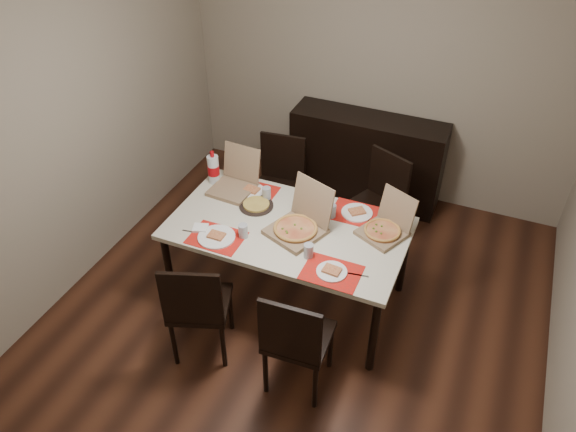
% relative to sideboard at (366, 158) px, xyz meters
% --- Properties ---
extents(ground, '(3.80, 4.00, 0.02)m').
position_rel_sideboard_xyz_m(ground, '(0.00, -1.78, -0.46)').
color(ground, '#452315').
rests_on(ground, ground).
extents(room_walls, '(3.84, 4.02, 2.62)m').
position_rel_sideboard_xyz_m(room_walls, '(0.00, -1.35, 1.28)').
color(room_walls, gray).
rests_on(room_walls, ground).
extents(sideboard, '(1.50, 0.40, 0.90)m').
position_rel_sideboard_xyz_m(sideboard, '(0.00, 0.00, 0.00)').
color(sideboard, black).
rests_on(sideboard, ground).
extents(dining_table, '(1.80, 1.00, 0.75)m').
position_rel_sideboard_xyz_m(dining_table, '(-0.15, -1.64, 0.23)').
color(dining_table, beige).
rests_on(dining_table, ground).
extents(chair_near_left, '(0.54, 0.54, 0.93)m').
position_rel_sideboard_xyz_m(chair_near_left, '(-0.51, -2.44, 0.06)').
color(chair_near_left, black).
rests_on(chair_near_left, ground).
extents(chair_near_right, '(0.44, 0.44, 0.93)m').
position_rel_sideboard_xyz_m(chair_near_right, '(0.24, -2.45, 0.06)').
color(chair_near_right, black).
rests_on(chair_near_right, ground).
extents(chair_far_left, '(0.46, 0.46, 0.93)m').
position_rel_sideboard_xyz_m(chair_far_left, '(-0.60, -0.79, 0.06)').
color(chair_far_left, black).
rests_on(chair_far_left, ground).
extents(chair_far_right, '(0.56, 0.56, 0.93)m').
position_rel_sideboard_xyz_m(chair_far_right, '(0.32, -0.71, 0.06)').
color(chair_far_right, black).
rests_on(chair_far_right, ground).
extents(setting_near_left, '(0.49, 0.30, 0.11)m').
position_rel_sideboard_xyz_m(setting_near_left, '(-0.56, -1.95, 0.32)').
color(setting_near_left, red).
rests_on(setting_near_left, dining_table).
extents(setting_near_right, '(0.49, 0.30, 0.11)m').
position_rel_sideboard_xyz_m(setting_near_right, '(0.26, -1.97, 0.32)').
color(setting_near_right, red).
rests_on(setting_near_right, dining_table).
extents(setting_far_left, '(0.45, 0.30, 0.11)m').
position_rel_sideboard_xyz_m(setting_far_left, '(-0.58, -1.35, 0.32)').
color(setting_far_left, red).
rests_on(setting_far_left, dining_table).
extents(setting_far_right, '(0.51, 0.30, 0.11)m').
position_rel_sideboard_xyz_m(setting_far_right, '(0.24, -1.32, 0.32)').
color(setting_far_right, red).
rests_on(setting_far_right, dining_table).
extents(napkin_loose, '(0.16, 0.16, 0.02)m').
position_rel_sideboard_xyz_m(napkin_loose, '(-0.11, -1.76, 0.31)').
color(napkin_loose, white).
rests_on(napkin_loose, dining_table).
extents(pizza_box_center, '(0.49, 0.51, 0.37)m').
position_rel_sideboard_xyz_m(pizza_box_center, '(-0.05, -1.67, 0.36)').
color(pizza_box_center, '#7E6348').
rests_on(pizza_box_center, dining_table).
extents(pizza_box_right, '(0.42, 0.44, 0.31)m').
position_rel_sideboard_xyz_m(pizza_box_right, '(0.55, -1.44, 0.35)').
color(pizza_box_right, '#7E6348').
rests_on(pizza_box_right, dining_table).
extents(pizza_box_left, '(0.35, 0.39, 0.33)m').
position_rel_sideboard_xyz_m(pizza_box_left, '(-0.75, -1.35, 0.36)').
color(pizza_box_left, '#7E6348').
rests_on(pizza_box_left, dining_table).
extents(faina_plate, '(0.28, 0.28, 0.03)m').
position_rel_sideboard_xyz_m(faina_plate, '(-0.48, -1.51, 0.31)').
color(faina_plate, black).
rests_on(faina_plate, dining_table).
extents(dip_bowl, '(0.16, 0.16, 0.03)m').
position_rel_sideboard_xyz_m(dip_bowl, '(-0.11, -1.48, 0.32)').
color(dip_bowl, white).
rests_on(dip_bowl, dining_table).
extents(soda_bottle, '(0.10, 0.10, 0.30)m').
position_rel_sideboard_xyz_m(soda_bottle, '(-0.96, -1.33, 0.43)').
color(soda_bottle, silver).
rests_on(soda_bottle, dining_table).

